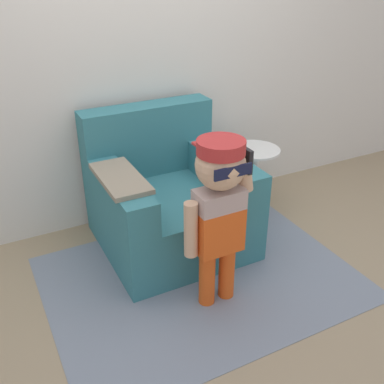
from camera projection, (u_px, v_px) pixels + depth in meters
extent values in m
plane|color=#998466|center=(185.00, 255.00, 3.04)|extent=(10.00, 10.00, 0.00)
cube|color=silver|center=(136.00, 39.00, 3.00)|extent=(10.00, 0.05, 2.60)
cube|color=teal|center=(171.00, 218.00, 3.07)|extent=(0.93, 0.94, 0.40)
cube|color=teal|center=(148.00, 139.00, 3.16)|extent=(0.93, 0.19, 0.49)
cube|color=teal|center=(122.00, 196.00, 2.71)|extent=(0.19, 0.75, 0.22)
cube|color=teal|center=(226.00, 172.00, 3.00)|extent=(0.19, 0.75, 0.22)
cube|color=gray|center=(120.00, 178.00, 2.65)|extent=(0.23, 0.52, 0.03)
cylinder|color=#E05119|center=(207.00, 278.00, 2.55)|extent=(0.09, 0.09, 0.35)
cylinder|color=#E05119|center=(227.00, 271.00, 2.60)|extent=(0.09, 0.09, 0.35)
cube|color=#E05119|center=(218.00, 229.00, 2.43)|extent=(0.26, 0.15, 0.26)
cube|color=#B29993|center=(219.00, 199.00, 2.34)|extent=(0.26, 0.15, 0.11)
sphere|color=tan|center=(220.00, 165.00, 2.25)|extent=(0.26, 0.26, 0.26)
cylinder|color=#B22828|center=(221.00, 147.00, 2.20)|extent=(0.25, 0.25, 0.07)
cube|color=#B22828|center=(209.00, 144.00, 2.31)|extent=(0.15, 0.12, 0.01)
cube|color=#0F1433|center=(233.00, 172.00, 2.15)|extent=(0.21, 0.01, 0.06)
cylinder|color=tan|center=(191.00, 230.00, 2.34)|extent=(0.07, 0.07, 0.32)
cylinder|color=tan|center=(245.00, 175.00, 2.35)|extent=(0.10, 0.07, 0.19)
cube|color=black|center=(247.00, 161.00, 2.30)|extent=(0.02, 0.07, 0.13)
cylinder|color=white|center=(251.00, 209.00, 3.57)|extent=(0.25, 0.25, 0.02)
cylinder|color=white|center=(253.00, 181.00, 3.46)|extent=(0.07, 0.07, 0.50)
cylinder|color=white|center=(255.00, 150.00, 3.33)|extent=(0.38, 0.38, 0.02)
cube|color=gray|center=(201.00, 278.00, 2.82)|extent=(1.86, 1.40, 0.01)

